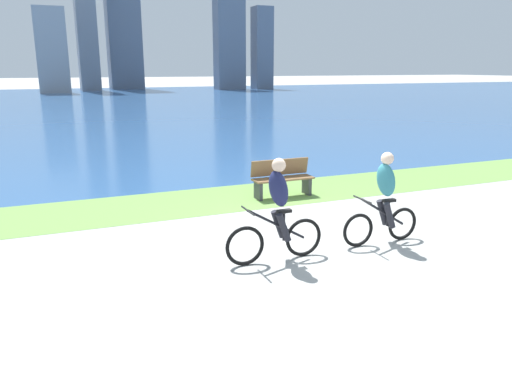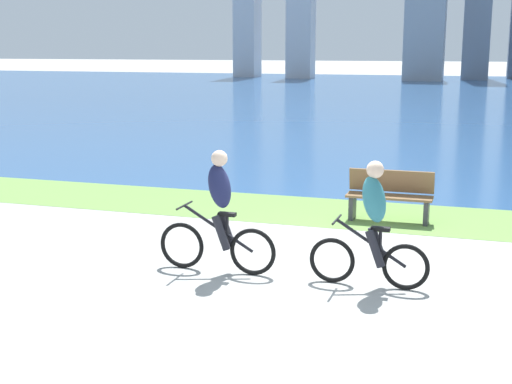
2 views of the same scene
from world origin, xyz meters
name	(u,v)px [view 1 (image 1 of 2)]	position (x,y,z in m)	size (l,w,h in m)	color
ground_plane	(312,235)	(0.00, 0.00, 0.00)	(300.00, 300.00, 0.00)	#9E9E99
grass_strip_bayside	(250,196)	(0.00, 3.13, 0.00)	(120.00, 2.36, 0.01)	#6B9947
bay_water_surface	(103,103)	(0.00, 37.28, 0.00)	(300.00, 65.95, 0.00)	#2D568C
cyclist_lead	(277,211)	(-1.14, -0.86, 0.84)	(1.69, 0.52, 1.69)	black
cyclist_trailing	(384,198)	(0.94, -0.83, 0.83)	(1.55, 0.52, 1.64)	black
bench_near_path	(282,178)	(0.70, 2.81, 0.45)	(1.50, 0.47, 0.90)	brown
city_skyline_far_shore	(101,19)	(2.96, 62.28, 9.13)	(48.01, 11.82, 22.29)	#B7B7BC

